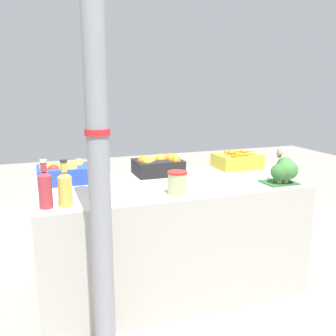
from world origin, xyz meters
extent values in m
plane|color=gray|center=(0.00, 0.00, 0.00)|extent=(10.00, 10.00, 0.00)
cube|color=#B7B2A8|center=(0.00, 0.00, 0.39)|extent=(1.77, 0.85, 0.77)
cylinder|color=gray|center=(-0.57, -0.62, 1.10)|extent=(0.10, 0.10, 2.20)
cylinder|color=red|center=(-0.57, -0.62, 1.21)|extent=(0.12, 0.12, 0.03)
cube|color=#2847B7|center=(-0.67, 0.25, 0.82)|extent=(0.35, 0.26, 0.11)
sphere|color=gold|center=(-0.62, 0.17, 0.87)|extent=(0.07, 0.07, 0.07)
sphere|color=red|center=(-0.73, 0.21, 0.87)|extent=(0.07, 0.07, 0.07)
sphere|color=gold|center=(-0.59, 0.29, 0.87)|extent=(0.07, 0.07, 0.07)
sphere|color=gold|center=(-0.55, 0.34, 0.88)|extent=(0.07, 0.07, 0.07)
sphere|color=gold|center=(-0.75, 0.25, 0.88)|extent=(0.06, 0.06, 0.06)
sphere|color=#9EBC42|center=(-0.67, 0.19, 0.88)|extent=(0.08, 0.08, 0.08)
sphere|color=#9EBC42|center=(-0.75, 0.25, 0.87)|extent=(0.08, 0.08, 0.08)
sphere|color=#9EBC42|center=(-0.68, 0.29, 0.87)|extent=(0.07, 0.07, 0.07)
sphere|color=gold|center=(-0.61, 0.29, 0.87)|extent=(0.06, 0.06, 0.06)
sphere|color=gold|center=(-0.79, 0.25, 0.88)|extent=(0.07, 0.07, 0.07)
sphere|color=gold|center=(-0.61, 0.21, 0.87)|extent=(0.07, 0.07, 0.07)
sphere|color=#9EBC42|center=(-0.57, 0.29, 0.87)|extent=(0.07, 0.07, 0.07)
cube|color=black|center=(0.01, 0.25, 0.82)|extent=(0.35, 0.26, 0.11)
sphere|color=orange|center=(-0.10, 0.26, 0.88)|extent=(0.08, 0.08, 0.08)
sphere|color=orange|center=(0.12, 0.16, 0.88)|extent=(0.07, 0.07, 0.07)
sphere|color=orange|center=(-0.08, 0.20, 0.87)|extent=(0.07, 0.07, 0.07)
sphere|color=orange|center=(0.04, 0.28, 0.88)|extent=(0.08, 0.08, 0.08)
sphere|color=orange|center=(-0.05, 0.24, 0.87)|extent=(0.09, 0.09, 0.09)
sphere|color=orange|center=(0.12, 0.19, 0.86)|extent=(0.09, 0.09, 0.09)
sphere|color=orange|center=(0.08, 0.28, 0.87)|extent=(0.07, 0.07, 0.07)
sphere|color=orange|center=(0.11, 0.26, 0.88)|extent=(0.09, 0.09, 0.09)
sphere|color=orange|center=(0.00, 0.30, 0.87)|extent=(0.07, 0.07, 0.07)
cube|color=gold|center=(0.68, 0.25, 0.82)|extent=(0.35, 0.26, 0.11)
cone|color=orange|center=(0.77, 0.22, 0.90)|extent=(0.13, 0.05, 0.03)
cone|color=orange|center=(0.70, 0.18, 0.89)|extent=(0.14, 0.06, 0.03)
cone|color=orange|center=(0.73, 0.17, 0.89)|extent=(0.14, 0.06, 0.03)
cone|color=orange|center=(0.70, 0.30, 0.90)|extent=(0.14, 0.05, 0.02)
cone|color=orange|center=(0.75, 0.30, 0.89)|extent=(0.14, 0.03, 0.02)
cone|color=orange|center=(0.64, 0.26, 0.90)|extent=(0.13, 0.03, 0.02)
cone|color=orange|center=(0.64, 0.15, 0.89)|extent=(0.15, 0.02, 0.02)
cone|color=orange|center=(0.71, 0.16, 0.89)|extent=(0.12, 0.05, 0.02)
cone|color=orange|center=(0.66, 0.25, 0.89)|extent=(0.13, 0.07, 0.03)
cube|color=#2D602D|center=(0.70, -0.28, 0.77)|extent=(0.22, 0.18, 0.01)
ellipsoid|color=#387033|center=(0.69, -0.31, 0.85)|extent=(0.13, 0.13, 0.12)
cylinder|color=#B2C693|center=(0.69, -0.31, 0.79)|extent=(0.03, 0.03, 0.02)
ellipsoid|color=#427F3D|center=(0.73, -0.31, 0.87)|extent=(0.15, 0.15, 0.14)
cylinder|color=#B2C693|center=(0.73, -0.31, 0.79)|extent=(0.03, 0.03, 0.02)
ellipsoid|color=#427F3D|center=(0.75, -0.26, 0.87)|extent=(0.12, 0.12, 0.15)
cylinder|color=#B2C693|center=(0.75, -0.26, 0.79)|extent=(0.03, 0.03, 0.02)
cylinder|color=#B2333D|center=(-0.81, -0.29, 0.86)|extent=(0.07, 0.07, 0.18)
cone|color=#B2333D|center=(-0.81, -0.29, 0.96)|extent=(0.07, 0.07, 0.02)
cylinder|color=#B2333D|center=(-0.81, -0.29, 1.00)|extent=(0.03, 0.03, 0.05)
cylinder|color=silver|center=(-0.81, -0.29, 1.03)|extent=(0.04, 0.04, 0.01)
cylinder|color=gold|center=(-0.70, -0.29, 0.85)|extent=(0.08, 0.08, 0.16)
cone|color=gold|center=(-0.70, -0.29, 0.95)|extent=(0.08, 0.08, 0.03)
cylinder|color=gold|center=(-0.70, -0.29, 0.99)|extent=(0.03, 0.03, 0.05)
cylinder|color=#2D2D33|center=(-0.70, -0.29, 1.02)|extent=(0.04, 0.04, 0.01)
cylinder|color=#B2C684|center=(-0.04, -0.28, 0.83)|extent=(0.12, 0.12, 0.13)
cylinder|color=red|center=(-0.04, -0.28, 0.90)|extent=(0.12, 0.12, 0.01)
cube|color=#4C3D2D|center=(0.71, -0.26, 0.95)|extent=(0.02, 0.02, 0.01)
ellipsoid|color=#7A664C|center=(0.71, -0.26, 0.97)|extent=(0.07, 0.08, 0.04)
sphere|color=#897556|center=(0.73, -0.22, 0.98)|extent=(0.03, 0.03, 0.03)
cone|color=#4C3D28|center=(0.73, -0.21, 0.98)|extent=(0.01, 0.02, 0.01)
cube|color=#7A664C|center=(0.68, -0.30, 0.97)|extent=(0.03, 0.04, 0.01)
camera|label=1|loc=(-0.85, -2.33, 1.42)|focal=40.00mm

